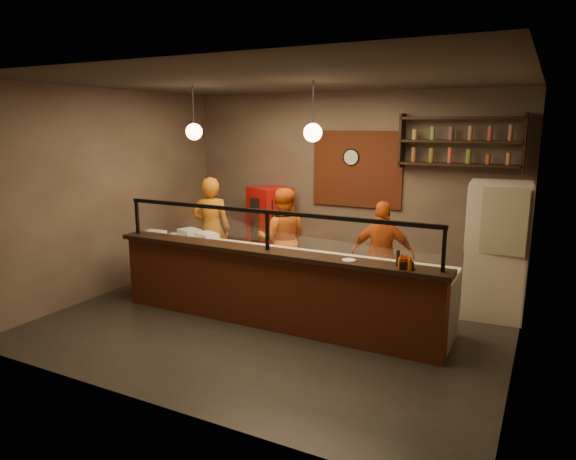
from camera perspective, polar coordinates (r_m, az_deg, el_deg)
The scene contains 29 objects.
floor at distance 7.23m, azimuth -1.02°, elevation -9.88°, with size 6.00×6.00×0.00m, color black.
ceiling at distance 6.75m, azimuth -1.13°, elevation 16.28°, with size 6.00×6.00×0.00m, color #3A352D.
wall_back at distance 9.07m, azimuth 6.48°, elevation 4.91°, with size 6.00×6.00×0.00m, color #6D5C4F.
wall_left at distance 8.64m, azimuth -18.92°, elevation 4.01°, with size 5.00×5.00×0.00m, color #6D5C4F.
wall_right at distance 6.02m, azimuth 24.96°, elevation 0.45°, with size 5.00×5.00×0.00m, color #6D5C4F.
wall_front at distance 4.80m, azimuth -15.40°, elevation -1.49°, with size 6.00×6.00×0.00m, color #6D5C4F.
brick_patch at distance 8.94m, azimuth 7.66°, elevation 6.72°, with size 1.60×0.04×1.30m, color brown.
service_counter at distance 6.82m, azimuth -2.24°, elevation -6.79°, with size 4.60×0.25×1.00m, color brown.
counter_ledge at distance 6.67m, azimuth -2.28°, elevation -2.46°, with size 4.70×0.37×0.06m, color black.
worktop_cabinet at distance 7.26m, azimuth -0.28°, elevation -6.24°, with size 4.60×0.75×0.85m, color gray.
worktop at distance 7.13m, azimuth -0.29°, elevation -2.80°, with size 4.60×0.75×0.05m, color silver.
sneeze_guard at distance 6.59m, azimuth -2.30°, elevation 0.41°, with size 4.50×0.05×0.52m.
wall_shelving at distance 8.34m, azimuth 18.59°, elevation 9.31°, with size 1.84×0.28×0.85m.
wall_clock at distance 8.95m, azimuth 7.06°, elevation 8.02°, with size 0.30×0.30×0.04m, color black.
pendant_left at distance 7.72m, azimuth -10.40°, elevation 10.71°, with size 0.24×0.24×0.77m.
pendant_right at distance 6.73m, azimuth 2.77°, elevation 10.76°, with size 0.24×0.24×0.77m.
cook_left at distance 8.82m, azimuth -8.49°, elevation 0.05°, with size 0.66×0.43×1.80m, color orange.
cook_mid at distance 8.24m, azimuth -0.62°, elevation -1.09°, with size 0.81×0.63×1.68m, color #DA5E14.
cook_right at distance 7.62m, azimuth 10.44°, elevation -2.72°, with size 0.92×0.38×1.58m, color #C84A12.
fridge at distance 7.67m, azimuth 22.12°, elevation -2.09°, with size 0.79×0.74×1.89m, color beige.
red_cooler at distance 9.45m, azimuth -2.01°, elevation 0.14°, with size 0.66×0.60×1.54m, color #B90E0C.
pizza_dough at distance 6.96m, azimuth 1.07°, elevation -2.90°, with size 0.47×0.47×0.01m, color beige.
prep_tub_a at distance 8.10m, azimuth -10.87°, elevation -0.48°, with size 0.32×0.26×0.16m, color silver.
prep_tub_b at distance 7.82m, azimuth -9.01°, elevation -0.87°, with size 0.31×0.25×0.16m, color white.
prep_tub_c at distance 8.12m, azimuth -14.67°, elevation -0.65°, with size 0.31×0.25×0.15m, color white.
rolling_pin at distance 7.42m, azimuth -5.67°, elevation -1.87°, with size 0.05×0.05×0.32m, color gold.
condiment_caddy at distance 5.94m, azimuth 12.95°, elevation -3.78°, with size 0.16×0.13×0.09m, color black.
pepper_mill at distance 6.00m, azimuth 12.11°, elevation -3.09°, with size 0.04×0.04×0.19m, color black.
small_plate at distance 6.18m, azimuth 6.77°, elevation -3.35°, with size 0.16×0.16×0.01m, color silver.
Camera 1 is at (3.20, -5.92, 2.66)m, focal length 32.00 mm.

